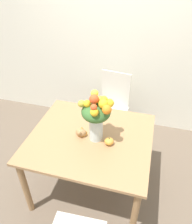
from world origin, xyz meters
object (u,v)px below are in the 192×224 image
Objects in this scene: turkey_figurine at (81,131)px; dining_chair_near_window at (112,107)px; pumpkin at (109,141)px; flower_vase at (97,115)px.

dining_chair_near_window reaches higher than turkey_figurine.
turkey_figurine is at bearing 168.60° from pumpkin.
turkey_figurine reaches higher than pumpkin.
flower_vase is 0.28m from turkey_figurine.
dining_chair_near_window is at bearing 99.98° from pumpkin.
turkey_figurine is 0.14× the size of dining_chair_near_window.
flower_vase reaches higher than pumpkin.
flower_vase is 1.06m from dining_chair_near_window.
dining_chair_near_window is (-0.17, 0.96, -0.29)m from pumpkin.
pumpkin is at bearing -19.39° from flower_vase.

